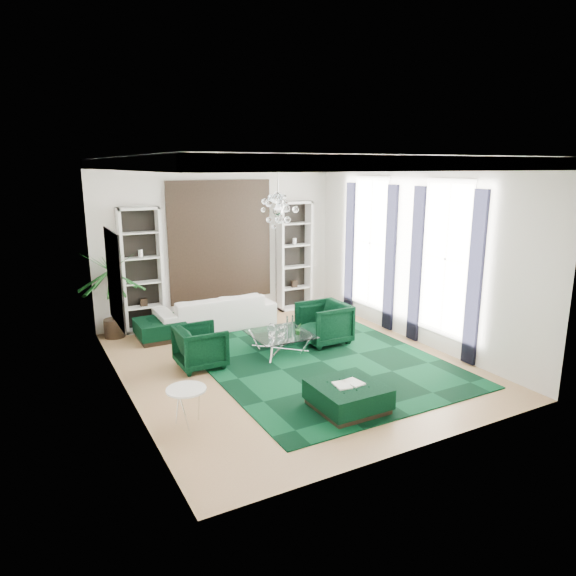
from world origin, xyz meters
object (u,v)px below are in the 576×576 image
armchair_right (324,323)px  ottoman_front (348,397)px  palm (111,283)px  side_table (187,407)px  sofa (215,312)px  ottoman_side (160,329)px  armchair_left (201,347)px  coffee_table (280,343)px

armchair_right → ottoman_front: (-1.31, -2.77, -0.23)m
armchair_right → palm: (-3.84, 2.51, 0.78)m
armchair_right → side_table: size_ratio=1.66×
sofa → palm: size_ratio=1.10×
sofa → side_table: sofa is taller
side_table → ottoman_front: bearing=-16.8°
ottoman_side → side_table: side_table is taller
armchair_left → ottoman_front: bearing=-152.6°
ottoman_side → palm: (-0.84, 0.60, 1.01)m
armchair_right → ottoman_side: bearing=-122.5°
armchair_left → ottoman_side: size_ratio=0.90×
sofa → ottoman_front: sofa is taller
armchair_right → palm: 4.65m
sofa → palm: (-2.18, 0.44, 0.83)m
side_table → palm: bearing=92.5°
side_table → armchair_left: bearing=65.9°
armchair_left → ottoman_front: (1.42, -2.73, -0.19)m
armchair_right → coffee_table: 1.10m
sofa → ottoman_side: size_ratio=2.80×
armchair_right → side_table: 4.19m
ottoman_side → side_table: bearing=-99.1°
ottoman_side → ottoman_front: (1.69, -4.68, -0.01)m
sofa → armchair_left: armchair_left is taller
palm → ottoman_front: bearing=-64.5°
ottoman_front → side_table: size_ratio=1.78×
ottoman_front → palm: bearing=115.5°
side_table → palm: size_ratio=0.24×
coffee_table → ottoman_side: ottoman_side is taller
ottoman_front → palm: 5.94m
armchair_right → side_table: bearing=-60.4°
coffee_table → ottoman_front: bearing=-95.0°
coffee_table → palm: palm is taller
sofa → coffee_table: size_ratio=2.32×
sofa → side_table: bearing=64.4°
ottoman_front → coffee_table: bearing=85.0°
sofa → armchair_right: armchair_right is taller
sofa → side_table: size_ratio=4.63×
palm → armchair_left: bearing=-66.6°
coffee_table → palm: (-2.76, 2.56, 1.02)m
sofa → coffee_table: bearing=105.3°
armchair_right → ottoman_front: size_ratio=0.93×
armchair_right → palm: size_ratio=0.39×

